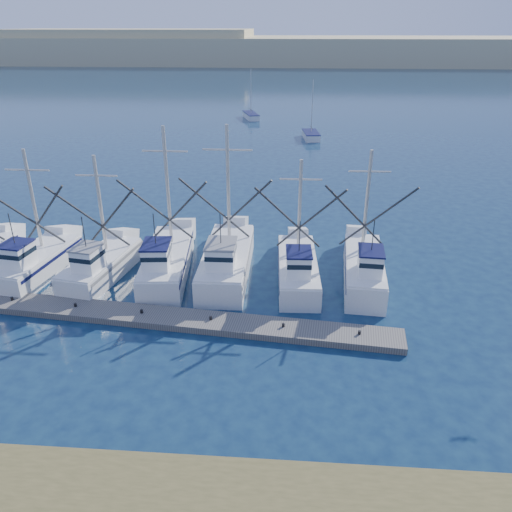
# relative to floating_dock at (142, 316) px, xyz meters

# --- Properties ---
(ground) EXTENTS (500.00, 500.00, 0.00)m
(ground) POSITION_rel_floating_dock_xyz_m (9.04, -6.03, -0.19)
(ground) COLOR #0D1F3C
(ground) RESTS_ON ground
(floating_dock) EXTENTS (28.80, 4.86, 0.38)m
(floating_dock) POSITION_rel_floating_dock_xyz_m (0.00, 0.00, 0.00)
(floating_dock) COLOR #69645E
(floating_dock) RESTS_ON ground
(dune_ridge) EXTENTS (360.00, 60.00, 10.00)m
(dune_ridge) POSITION_rel_floating_dock_xyz_m (9.04, 203.97, 4.81)
(dune_ridge) COLOR tan
(dune_ridge) RESTS_ON ground
(trawler_fleet) EXTENTS (28.44, 9.29, 9.50)m
(trawler_fleet) POSITION_rel_floating_dock_xyz_m (0.75, 5.03, 0.80)
(trawler_fleet) COLOR white
(trawler_fleet) RESTS_ON ground
(sailboat_near) EXTENTS (2.55, 5.33, 8.10)m
(sailboat_near) POSITION_rel_floating_dock_xyz_m (10.71, 49.24, 0.30)
(sailboat_near) COLOR white
(sailboat_near) RESTS_ON ground
(sailboat_far) EXTENTS (3.43, 6.20, 8.10)m
(sailboat_far) POSITION_rel_floating_dock_xyz_m (0.70, 65.28, 0.30)
(sailboat_far) COLOR white
(sailboat_far) RESTS_ON ground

